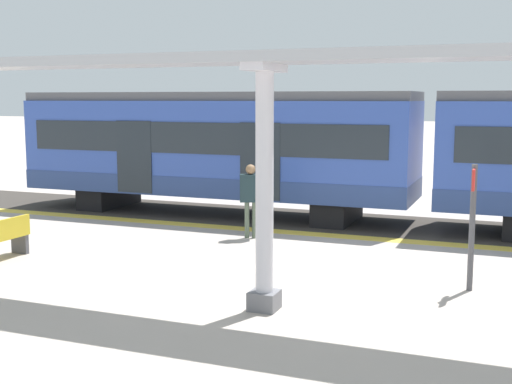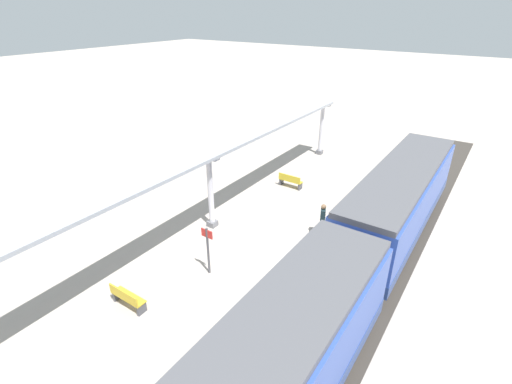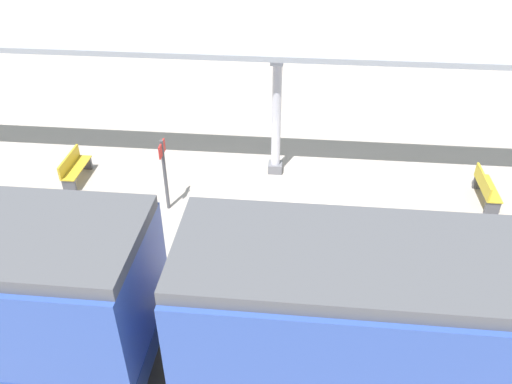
{
  "view_description": "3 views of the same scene",
  "coord_description": "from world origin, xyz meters",
  "views": [
    {
      "loc": [
        12.47,
        3.75,
        3.3
      ],
      "look_at": [
        -0.58,
        -1.41,
        1.35
      ],
      "focal_mm": 47.17,
      "sensor_mm": 36.0,
      "label": 1
    },
    {
      "loc": [
        -8.1,
        12.3,
        10.11
      ],
      "look_at": [
        1.4,
        -1.66,
        1.63
      ],
      "focal_mm": 26.1,
      "sensor_mm": 36.0,
      "label": 2
    },
    {
      "loc": [
        -11.09,
        -0.67,
        8.64
      ],
      "look_at": [
        -0.43,
        0.39,
        1.4
      ],
      "focal_mm": 35.74,
      "sensor_mm": 36.0,
      "label": 3
    }
  ],
  "objects": [
    {
      "name": "canopy_pillar_second",
      "position": [
        2.9,
        0.11,
        1.94
      ],
      "size": [
        1.1,
        0.44,
        3.82
      ],
      "color": "slate",
      "rests_on": "ground"
    },
    {
      "name": "trackbed",
      "position": [
        -4.95,
        0.0,
        0.0
      ],
      "size": [
        3.2,
        43.45,
        0.01
      ],
      "primitive_type": "cube",
      "color": "#38332D",
      "rests_on": "ground"
    },
    {
      "name": "canopy_pillar_nearest",
      "position": [
        2.9,
        -12.45,
        1.94
      ],
      "size": [
        1.1,
        0.44,
        3.82
      ],
      "color": "slate",
      "rests_on": "ground"
    },
    {
      "name": "passenger_waiting_near_edge",
      "position": [
        -2.12,
        -2.15,
        1.1
      ],
      "size": [
        0.41,
        0.56,
        1.77
      ],
      "color": "#4F5D4A",
      "rests_on": "ground"
    },
    {
      "name": "platform_info_sign",
      "position": [
        0.58,
        3.04,
        1.33
      ],
      "size": [
        0.56,
        0.1,
        2.2
      ],
      "color": "#4C4C51",
      "rests_on": "ground"
    },
    {
      "name": "canopy_beam",
      "position": [
        2.9,
        -0.07,
        3.9
      ],
      "size": [
        1.2,
        25.56,
        0.16
      ],
      "primitive_type": "cube",
      "color": "#A8AAB2",
      "rests_on": "canopy_pillar_nearest"
    },
    {
      "name": "bench_mid_platform",
      "position": [
        1.77,
        6.28,
        0.44
      ],
      "size": [
        1.5,
        0.46,
        0.86
      ],
      "color": "gold",
      "rests_on": "ground"
    },
    {
      "name": "train_near_carriage",
      "position": [
        -4.94,
        -4.39,
        1.83
      ],
      "size": [
        2.65,
        11.31,
        3.48
      ],
      "color": "#304CA5",
      "rests_on": "ground"
    },
    {
      "name": "bench_near_end",
      "position": [
        1.86,
        -6.1,
        0.44
      ],
      "size": [
        1.5,
        0.45,
        0.86
      ],
      "color": "gold",
      "rests_on": "ground"
    },
    {
      "name": "tactile_edge_strip",
      "position": [
        -3.09,
        0.0,
        0.0
      ],
      "size": [
        0.5,
        31.45,
        0.01
      ],
      "primitive_type": "cube",
      "color": "gold",
      "rests_on": "ground"
    },
    {
      "name": "ground_plane",
      "position": [
        0.0,
        0.0,
        0.0
      ],
      "size": [
        176.0,
        176.0,
        0.0
      ],
      "primitive_type": "plane",
      "color": "#ADA196"
    }
  ]
}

